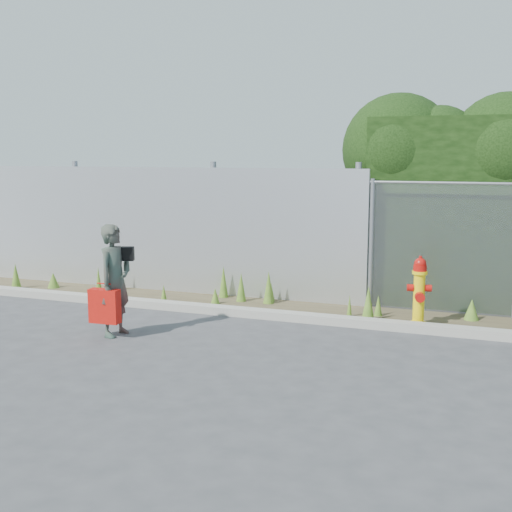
{
  "coord_description": "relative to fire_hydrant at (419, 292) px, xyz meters",
  "views": [
    {
      "loc": [
        2.75,
        -7.01,
        2.43
      ],
      "look_at": [
        -0.3,
        1.4,
        1.0
      ],
      "focal_mm": 45.0,
      "sensor_mm": 36.0,
      "label": 1
    }
  ],
  "objects": [
    {
      "name": "woman",
      "position": [
        -3.79,
        -1.86,
        0.26
      ],
      "size": [
        0.43,
        0.59,
        1.51
      ],
      "primitive_type": "imported",
      "rotation": [
        0.0,
        0.0,
        1.45
      ],
      "color": "#106B55",
      "rests_on": "ground"
    },
    {
      "name": "weed_strip",
      "position": [
        -2.18,
        0.31,
        -0.38
      ],
      "size": [
        16.0,
        1.3,
        0.55
      ],
      "color": "#463C28",
      "rests_on": "ground"
    },
    {
      "name": "fire_hydrant",
      "position": [
        0.0,
        0.0,
        0.0
      ],
      "size": [
        0.34,
        0.3,
        1.01
      ],
      "rotation": [
        0.0,
        0.0,
        0.19
      ],
      "color": "yellow",
      "rests_on": "ground"
    },
    {
      "name": "ground",
      "position": [
        -1.9,
        -2.12,
        -0.49
      ],
      "size": [
        80.0,
        80.0,
        0.0
      ],
      "primitive_type": "plane",
      "color": "#3D3D3F",
      "rests_on": "ground"
    },
    {
      "name": "red_tote_bag",
      "position": [
        -3.86,
        -2.03,
        -0.06
      ],
      "size": [
        0.41,
        0.15,
        0.54
      ],
      "rotation": [
        0.0,
        0.0,
        0.05
      ],
      "color": "#B6110A"
    },
    {
      "name": "curb",
      "position": [
        -1.9,
        -0.32,
        -0.43
      ],
      "size": [
        16.0,
        0.22,
        0.12
      ],
      "primitive_type": "cube",
      "color": "gray",
      "rests_on": "ground"
    },
    {
      "name": "corrugated_fence",
      "position": [
        -5.14,
        0.89,
        0.61
      ],
      "size": [
        8.5,
        0.21,
        2.3
      ],
      "color": "silver",
      "rests_on": "ground"
    },
    {
      "name": "black_shoulder_bag",
      "position": [
        -3.72,
        -1.72,
        0.61
      ],
      "size": [
        0.25,
        0.1,
        0.19
      ],
      "rotation": [
        0.0,
        0.0,
        0.3
      ],
      "color": "black"
    }
  ]
}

